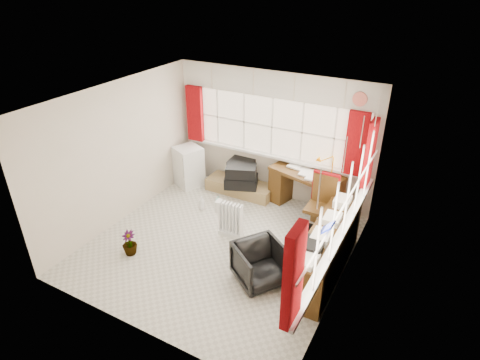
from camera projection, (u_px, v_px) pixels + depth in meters
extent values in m
plane|color=beige|center=(220.00, 245.00, 6.71)|extent=(4.00, 4.00, 0.00)
plane|color=beige|center=(272.00, 136.00, 7.67)|extent=(4.00, 0.00, 4.00)
plane|color=beige|center=(127.00, 252.00, 4.57)|extent=(4.00, 0.00, 4.00)
plane|color=beige|center=(120.00, 154.00, 6.96)|extent=(0.00, 4.00, 4.00)
plane|color=beige|center=(348.00, 214.00, 5.28)|extent=(0.00, 4.00, 4.00)
plane|color=white|center=(216.00, 100.00, 5.53)|extent=(4.00, 4.00, 0.00)
plane|color=beige|center=(272.00, 127.00, 7.56)|extent=(3.60, 0.00, 3.60)
cube|color=white|center=(270.00, 156.00, 7.80)|extent=(3.70, 0.12, 0.05)
cube|color=white|center=(218.00, 117.00, 8.06)|extent=(0.03, 0.02, 1.10)
cube|color=white|center=(244.00, 122.00, 7.80)|extent=(0.03, 0.02, 1.10)
cube|color=white|center=(272.00, 127.00, 7.55)|extent=(0.03, 0.02, 1.10)
cube|color=white|center=(302.00, 133.00, 7.30)|extent=(0.03, 0.02, 1.10)
cube|color=white|center=(334.00, 139.00, 7.05)|extent=(0.03, 0.02, 1.10)
plane|color=beige|center=(348.00, 200.00, 5.19)|extent=(0.00, 3.60, 3.60)
cube|color=white|center=(340.00, 236.00, 5.48)|extent=(0.12, 3.70, 0.05)
cube|color=white|center=(317.00, 251.00, 4.27)|extent=(0.02, 0.03, 1.10)
cube|color=white|center=(334.00, 223.00, 4.73)|extent=(0.02, 0.03, 1.10)
cube|color=white|center=(347.00, 200.00, 5.20)|extent=(0.02, 0.03, 1.10)
cube|color=white|center=(359.00, 181.00, 5.66)|extent=(0.02, 0.03, 1.10)
cube|color=white|center=(368.00, 165.00, 6.13)|extent=(0.02, 0.03, 1.10)
cube|color=#9C080A|center=(195.00, 114.00, 8.21)|extent=(0.35, 0.10, 1.15)
cube|color=#9C080A|center=(356.00, 144.00, 6.82)|extent=(0.35, 0.10, 1.15)
cube|color=#9C080A|center=(370.00, 154.00, 6.46)|extent=(0.10, 0.35, 1.15)
cube|color=#9C080A|center=(293.00, 277.00, 3.91)|extent=(0.10, 0.35, 1.15)
cube|color=silver|center=(273.00, 85.00, 7.17)|extent=(3.95, 0.08, 0.48)
cube|color=silver|center=(355.00, 143.00, 4.82)|extent=(0.08, 3.95, 0.48)
cube|color=#563414|center=(307.00, 173.00, 7.41)|extent=(1.47, 0.99, 0.06)
cube|color=#563414|center=(284.00, 182.00, 7.91)|extent=(0.46, 0.66, 0.71)
cube|color=#563414|center=(328.00, 201.00, 7.28)|extent=(0.46, 0.66, 0.71)
cube|color=white|center=(307.00, 171.00, 7.39)|extent=(0.30, 0.36, 0.02)
cube|color=white|center=(307.00, 171.00, 7.39)|extent=(0.30, 0.36, 0.02)
cube|color=white|center=(307.00, 171.00, 7.39)|extent=(0.30, 0.36, 0.02)
cube|color=white|center=(307.00, 171.00, 7.39)|extent=(0.30, 0.36, 0.02)
cube|color=white|center=(307.00, 171.00, 7.39)|extent=(0.30, 0.36, 0.02)
cylinder|color=#E79D09|center=(331.00, 175.00, 7.26)|extent=(0.09, 0.09, 0.02)
cylinder|color=#E79D09|center=(332.00, 166.00, 7.18)|extent=(0.02, 0.02, 0.36)
cone|color=#E79D09|center=(333.00, 159.00, 7.11)|extent=(0.16, 0.14, 0.15)
cube|color=black|center=(317.00, 234.00, 6.96)|extent=(0.47, 0.47, 0.04)
cylinder|color=silver|center=(318.00, 222.00, 6.84)|extent=(0.06, 0.06, 0.54)
cube|color=#563414|center=(320.00, 209.00, 6.72)|extent=(0.46, 0.43, 0.06)
cube|color=#563414|center=(325.00, 188.00, 6.76)|extent=(0.41, 0.05, 0.52)
cube|color=#9C080A|center=(326.00, 187.00, 6.75)|extent=(0.45, 0.06, 0.54)
imported|color=black|center=(260.00, 264.00, 5.81)|extent=(0.95, 0.95, 0.63)
cube|color=white|center=(231.00, 233.00, 6.95)|extent=(0.44, 0.20, 0.08)
cube|color=white|center=(221.00, 215.00, 6.87)|extent=(0.04, 0.13, 0.55)
cube|color=white|center=(224.00, 216.00, 6.85)|extent=(0.04, 0.13, 0.55)
cube|color=white|center=(227.00, 217.00, 6.82)|extent=(0.04, 0.13, 0.55)
cube|color=white|center=(231.00, 217.00, 6.80)|extent=(0.04, 0.13, 0.55)
cube|color=white|center=(234.00, 218.00, 6.78)|extent=(0.04, 0.13, 0.55)
cube|color=white|center=(238.00, 219.00, 6.75)|extent=(0.04, 0.13, 0.55)
cube|color=white|center=(241.00, 220.00, 6.73)|extent=(0.04, 0.13, 0.55)
cube|color=#563414|center=(326.00, 252.00, 5.96)|extent=(0.50, 2.00, 0.75)
cube|color=white|center=(308.00, 259.00, 5.15)|extent=(0.24, 0.32, 0.10)
cube|color=white|center=(321.00, 238.00, 5.57)|extent=(0.24, 0.32, 0.10)
cube|color=white|center=(332.00, 219.00, 5.98)|extent=(0.24, 0.32, 0.10)
cube|color=white|center=(342.00, 202.00, 6.39)|extent=(0.24, 0.32, 0.10)
cube|color=black|center=(313.00, 246.00, 5.39)|extent=(0.29, 0.36, 0.11)
cube|color=#A48452|center=(240.00, 187.00, 8.22)|extent=(1.40, 0.50, 0.25)
cube|color=black|center=(242.00, 170.00, 8.15)|extent=(0.52, 0.48, 0.44)
cube|color=#468AC6|center=(237.00, 174.00, 7.97)|extent=(0.37, 0.05, 0.30)
cube|color=black|center=(241.00, 181.00, 7.93)|extent=(0.74, 0.61, 0.23)
cube|color=black|center=(241.00, 171.00, 7.82)|extent=(0.68, 0.57, 0.22)
cube|color=white|center=(189.00, 166.00, 8.39)|extent=(0.66, 0.66, 0.85)
cube|color=silver|center=(183.00, 168.00, 8.04)|extent=(0.03, 0.03, 0.45)
imported|color=silver|center=(202.00, 203.00, 7.63)|extent=(0.12, 0.12, 0.29)
imported|color=#93DCCD|center=(218.00, 200.00, 7.83)|extent=(0.11, 0.11, 0.18)
imported|color=black|center=(129.00, 243.00, 6.42)|extent=(0.24, 0.24, 0.42)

